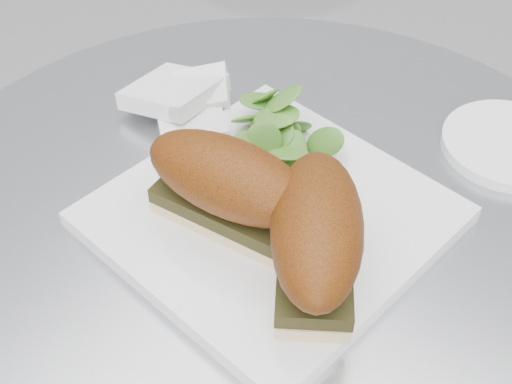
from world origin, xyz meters
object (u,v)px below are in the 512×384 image
(sandwich_left, at_px, (229,185))
(saucer, at_px, (508,144))
(plate, at_px, (271,217))
(sandwich_right, at_px, (316,235))

(sandwich_left, distance_m, saucer, 0.29)
(plate, height_order, sandwich_left, sandwich_left)
(sandwich_right, height_order, saucer, sandwich_right)
(saucer, bearing_deg, sandwich_right, -104.01)
(sandwich_left, distance_m, sandwich_right, 0.09)
(saucer, bearing_deg, sandwich_left, -120.97)
(sandwich_left, height_order, sandwich_right, same)
(sandwich_right, distance_m, saucer, 0.26)
(plate, distance_m, sandwich_right, 0.09)
(sandwich_right, bearing_deg, saucer, 133.44)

